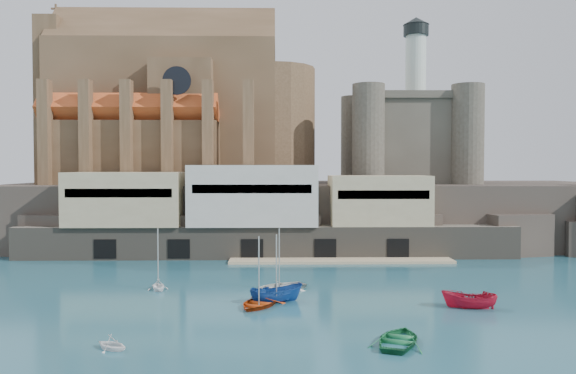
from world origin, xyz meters
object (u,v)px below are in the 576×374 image
(church, at_px, (177,113))
(castle_keep, at_px, (407,135))
(boat_1, at_px, (112,349))
(boat_0, at_px, (259,306))
(boat_2, at_px, (276,302))

(church, relative_size, castle_keep, 1.60)
(church, xyz_separation_m, boat_1, (6.08, -59.79, -22.13))
(castle_keep, bearing_deg, boat_0, -117.39)
(boat_2, bearing_deg, boat_1, 121.74)
(boat_0, xyz_separation_m, boat_2, (1.60, 1.42, 0.00))
(castle_keep, height_order, boat_1, castle_keep)
(boat_1, height_order, boat_2, boat_2)
(boat_1, xyz_separation_m, boat_2, (11.44, 13.55, 0.00))
(boat_0, bearing_deg, church, 132.75)
(boat_0, bearing_deg, boat_2, 65.74)
(boat_1, distance_m, boat_2, 17.74)
(boat_0, relative_size, boat_2, 1.09)
(boat_0, distance_m, boat_2, 2.14)
(church, distance_m, castle_keep, 40.39)
(church, xyz_separation_m, castle_keep, (40.21, -0.78, -3.81))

